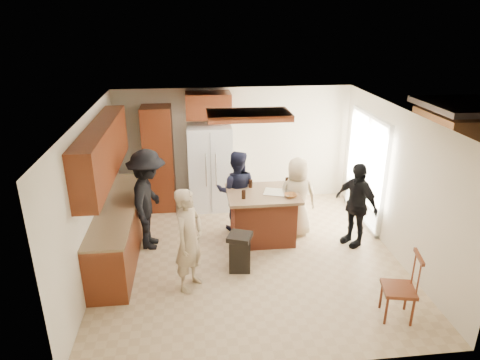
{
  "coord_description": "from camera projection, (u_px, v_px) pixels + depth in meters",
  "views": [
    {
      "loc": [
        -0.88,
        -6.33,
        3.94
      ],
      "look_at": [
        -0.08,
        0.71,
        1.15
      ],
      "focal_mm": 32.0,
      "sensor_mm": 36.0,
      "label": 1
    }
  ],
  "objects": [
    {
      "name": "person_behind_left",
      "position": [
        237.0,
        191.0,
        8.06
      ],
      "size": [
        0.83,
        0.58,
        1.58
      ],
      "primitive_type": "imported",
      "rotation": [
        0.0,
        0.0,
        2.99
      ],
      "color": "black",
      "rests_on": "ground"
    },
    {
      "name": "trash_bin",
      "position": [
        240.0,
        252.0,
        6.93
      ],
      "size": [
        0.47,
        0.47,
        0.63
      ],
      "color": "black",
      "rests_on": "ground"
    },
    {
      "name": "island_items",
      "position": [
        277.0,
        192.0,
        7.59
      ],
      "size": [
        0.98,
        0.69,
        0.15
      ],
      "color": "silver",
      "rests_on": "kitchen_island"
    },
    {
      "name": "refrigerator",
      "position": [
        210.0,
        168.0,
        8.96
      ],
      "size": [
        0.9,
        0.76,
        1.8
      ],
      "color": "white",
      "rests_on": "ground"
    },
    {
      "name": "left_cabinetry",
      "position": [
        114.0,
        203.0,
        7.17
      ],
      "size": [
        0.64,
        3.0,
        2.3
      ],
      "color": "maroon",
      "rests_on": "ground"
    },
    {
      "name": "back_wall_units",
      "position": [
        171.0,
        146.0,
        8.78
      ],
      "size": [
        1.8,
        0.6,
        2.45
      ],
      "color": "maroon",
      "rests_on": "ground"
    },
    {
      "name": "person_side_right",
      "position": [
        356.0,
        204.0,
        7.55
      ],
      "size": [
        0.84,
        1.02,
        1.55
      ],
      "primitive_type": "imported",
      "rotation": [
        0.0,
        0.0,
        -1.07
      ],
      "color": "black",
      "rests_on": "ground"
    },
    {
      "name": "person_behind_right",
      "position": [
        297.0,
        197.0,
        7.89
      ],
      "size": [
        0.75,
        0.51,
        1.51
      ],
      "primitive_type": "imported",
      "rotation": [
        0.0,
        0.0,
        3.1
      ],
      "color": "tan",
      "rests_on": "ground"
    },
    {
      "name": "kitchen_island",
      "position": [
        262.0,
        215.0,
        7.81
      ],
      "size": [
        1.28,
        1.03,
        0.93
      ],
      "color": "#974127",
      "rests_on": "ground"
    },
    {
      "name": "person_front_left",
      "position": [
        189.0,
        240.0,
        6.3
      ],
      "size": [
        0.67,
        0.73,
        1.62
      ],
      "primitive_type": "imported",
      "rotation": [
        0.0,
        0.0,
        1.02
      ],
      "color": "tan",
      "rests_on": "ground"
    },
    {
      "name": "spindle_chair",
      "position": [
        400.0,
        289.0,
        5.77
      ],
      "size": [
        0.5,
        0.5,
        0.99
      ],
      "color": "maroon",
      "rests_on": "ground"
    },
    {
      "name": "person_counter",
      "position": [
        149.0,
        200.0,
        7.41
      ],
      "size": [
        0.65,
        1.21,
        1.8
      ],
      "primitive_type": "imported",
      "rotation": [
        0.0,
        0.0,
        1.48
      ],
      "color": "black",
      "rests_on": "ground"
    },
    {
      "name": "room_shell",
      "position": [
        444.0,
        168.0,
        9.05
      ],
      "size": [
        8.0,
        5.2,
        5.0
      ],
      "color": "tan",
      "rests_on": "ground"
    }
  ]
}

